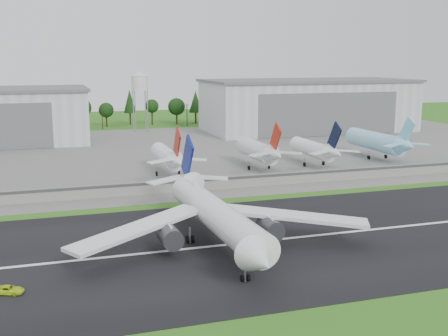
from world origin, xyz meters
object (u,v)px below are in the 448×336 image
object	(u,v)px
parked_jet_red_a	(169,157)
main_airliner	(217,222)
ground_vehicle	(9,290)
parked_jet_skyblue	(380,142)
parked_jet_red_b	(261,151)
parked_jet_navy	(316,149)

from	to	relation	value
parked_jet_red_a	main_airliner	bearing A→B (deg)	-94.43
ground_vehicle	parked_jet_skyblue	size ratio (longest dim) A/B	0.12
main_airliner	ground_vehicle	size ratio (longest dim) A/B	13.33
main_airliner	parked_jet_red_b	xyz separation A→B (m)	(35.11, 67.01, 1.38)
parked_jet_navy	parked_jet_skyblue	distance (m)	27.94
parked_jet_red_a	ground_vehicle	bearing A→B (deg)	-118.05
parked_jet_navy	parked_jet_red_a	bearing A→B (deg)	179.99
main_airliner	ground_vehicle	world-z (taller)	main_airliner
parked_jet_skyblue	ground_vehicle	bearing A→B (deg)	-144.95
main_airliner	parked_jet_red_b	bearing A→B (deg)	-119.81
ground_vehicle	parked_jet_navy	size ratio (longest dim) A/B	0.14
main_airliner	parked_jet_navy	size ratio (longest dim) A/B	1.89
parked_jet_red_b	ground_vehicle	bearing A→B (deg)	-132.47
parked_jet_red_a	parked_jet_navy	distance (m)	49.54
parked_jet_navy	parked_jet_red_b	bearing A→B (deg)	179.82
ground_vehicle	parked_jet_red_a	xyz separation A→B (m)	(41.62, 78.12, 5.25)
ground_vehicle	parked_jet_skyblue	bearing A→B (deg)	-33.09
main_airliner	parked_jet_skyblue	bearing A→B (deg)	-140.91
parked_jet_red_b	parked_jet_navy	size ratio (longest dim) A/B	1.00
parked_jet_red_b	parked_jet_skyblue	distance (m)	47.34
main_airliner	ground_vehicle	bearing A→B (deg)	14.88
main_airliner	parked_jet_skyblue	distance (m)	109.31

